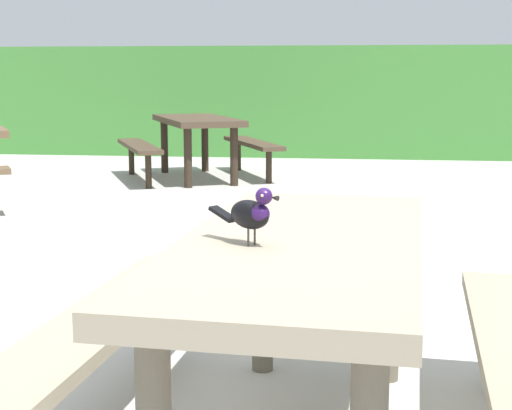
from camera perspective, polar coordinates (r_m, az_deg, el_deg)
The scene contains 4 objects.
hedge_wall at distance 12.45m, azimuth 5.39°, elevation 7.55°, with size 28.00×1.51×1.66m, color #428438.
picnic_table_foreground at distance 2.57m, azimuth 3.29°, elevation -6.37°, with size 1.80×1.85×0.74m.
bird_grackle at distance 2.38m, azimuth -0.28°, elevation -0.56°, with size 0.24×0.19×0.18m.
picnic_table_mid_left at distance 9.46m, azimuth -4.32°, elevation 5.26°, with size 2.24×2.25×0.74m.
Camera 1 is at (0.43, -2.71, 1.26)m, focal length 54.98 mm.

